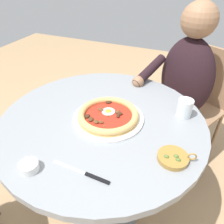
{
  "coord_description": "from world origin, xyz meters",
  "views": [
    {
      "loc": [
        0.36,
        -0.72,
        1.34
      ],
      "look_at": [
        0.04,
        0.03,
        0.75
      ],
      "focal_mm": 34.59,
      "sensor_mm": 36.0,
      "label": 1
    }
  ],
  "objects": [
    {
      "name": "water_glass",
      "position": [
        0.35,
        0.17,
        0.76
      ],
      "size": [
        0.07,
        0.07,
        0.09
      ],
      "color": "silver",
      "rests_on": "dining_table"
    },
    {
      "name": "ramekin_capers",
      "position": [
        -0.11,
        -0.37,
        0.74
      ],
      "size": [
        0.07,
        0.07,
        0.03
      ],
      "color": "white",
      "rests_on": "dining_table"
    },
    {
      "name": "cafe_chair_diner",
      "position": [
        0.38,
        0.73,
        0.52
      ],
      "size": [
        0.59,
        0.59,
        0.86
      ],
      "color": "#957050",
      "rests_on": "ground"
    },
    {
      "name": "dining_table",
      "position": [
        0.0,
        0.0,
        0.58
      ],
      "size": [
        0.96,
        0.96,
        0.72
      ],
      "color": "gray",
      "rests_on": "ground"
    },
    {
      "name": "ground_plane",
      "position": [
        0.0,
        0.0,
        -0.01
      ],
      "size": [
        6.0,
        6.0,
        0.02
      ],
      "primitive_type": "cube",
      "color": "tan"
    },
    {
      "name": "diner_person",
      "position": [
        0.31,
        0.59,
        0.51
      ],
      "size": [
        0.5,
        0.46,
        1.16
      ],
      "color": "#282833",
      "rests_on": "ground"
    },
    {
      "name": "steak_knife",
      "position": [
        0.1,
        -0.31,
        0.72
      ],
      "size": [
        0.23,
        0.02,
        0.01
      ],
      "color": "silver",
      "rests_on": "dining_table"
    },
    {
      "name": "olive_pan",
      "position": [
        0.35,
        -0.13,
        0.73
      ],
      "size": [
        0.14,
        0.12,
        0.04
      ],
      "color": "olive",
      "rests_on": "dining_table"
    },
    {
      "name": "pizza_on_plate",
      "position": [
        0.03,
        0.01,
        0.74
      ],
      "size": [
        0.33,
        0.33,
        0.04
      ],
      "color": "white",
      "rests_on": "dining_table"
    }
  ]
}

